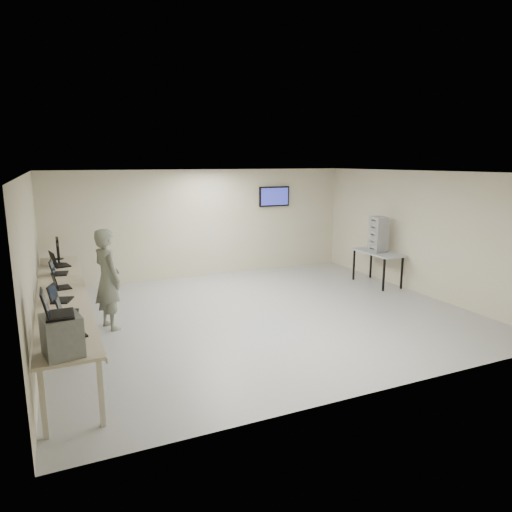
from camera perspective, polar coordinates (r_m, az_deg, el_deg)
name	(u,v)px	position (r m, az deg, el deg)	size (l,w,h in m)	color
room	(261,244)	(8.92, 0.57, 1.49)	(8.01, 7.01, 2.81)	#9B9B9B
workbench	(63,295)	(8.21, -22.96, -4.55)	(0.76, 6.00, 0.90)	tan
equipment_box	(62,336)	(5.50, -23.09, -9.13)	(0.38, 0.44, 0.45)	slate
laptop_on_box	(54,310)	(5.40, -23.98, -6.15)	(0.32, 0.39, 0.30)	black
laptop_0	(67,330)	(6.11, -22.60, -8.53)	(0.39, 0.43, 0.29)	black
laptop_1	(64,310)	(6.94, -22.82, -6.22)	(0.31, 0.37, 0.27)	black
laptop_2	(58,297)	(7.61, -23.50, -4.71)	(0.38, 0.41, 0.27)	black
laptop_3	(59,285)	(8.37, -23.38, -3.30)	(0.32, 0.36, 0.25)	black
laptop_4	(57,271)	(9.41, -23.65, -1.69)	(0.34, 0.39, 0.28)	black
laptop_5	(58,263)	(10.12, -23.53, -0.75)	(0.41, 0.46, 0.31)	black
monitor_near	(58,252)	(10.33, -23.50, 0.44)	(0.19, 0.42, 0.41)	black
monitor_far	(58,247)	(10.82, -23.56, 1.09)	(0.21, 0.47, 0.47)	black
soldier	(108,279)	(8.64, -18.04, -2.76)	(0.67, 0.44, 1.84)	#68725A
side_table	(378,255)	(11.62, 14.98, 0.16)	(0.64, 1.37, 0.82)	#959B9F
storage_bins	(378,234)	(11.52, 15.03, 2.64)	(0.33, 0.37, 0.87)	#939799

